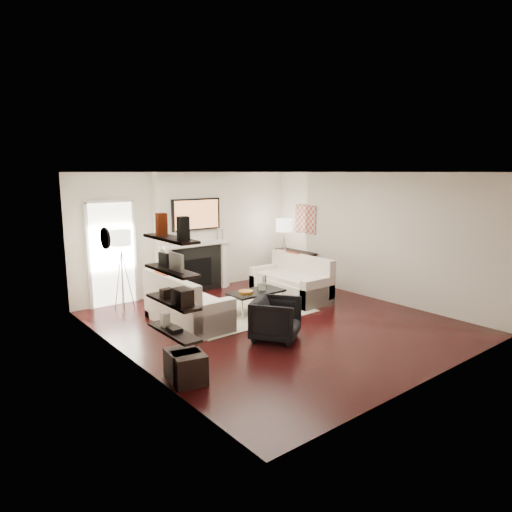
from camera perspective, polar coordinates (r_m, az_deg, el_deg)
room_envelope at (r=8.06m, az=2.66°, el=0.79°), size 6.00×6.00×6.00m
chimney_breast at (r=10.37m, az=-7.88°, el=2.87°), size 1.80×0.25×2.70m
fireplace_surround at (r=10.40m, az=-7.39°, el=-1.74°), size 1.30×0.02×1.04m
firebox at (r=10.41m, az=-7.36°, el=-2.12°), size 0.75×0.02×0.65m
mantel_pilaster_l at (r=10.02m, az=-10.82°, el=-2.13°), size 0.12×0.08×1.10m
mantel_pilaster_r at (r=10.75m, az=-4.03°, el=-1.11°), size 0.12×0.08×1.10m
mantel_shelf at (r=10.25m, az=-7.32°, el=1.50°), size 1.70×0.18×0.07m
tv_body at (r=10.19m, az=-7.48°, el=5.18°), size 1.20×0.06×0.70m
tv_screen at (r=10.16m, az=-7.39°, el=5.17°), size 1.10×0.00×0.62m
candlestick_l_tall at (r=9.96m, az=-10.08°, el=2.24°), size 0.04×0.04×0.30m
candlestick_l_short at (r=9.90m, az=-10.73°, el=1.99°), size 0.04×0.04×0.24m
candlestick_r_tall at (r=10.52m, az=-4.81°, el=2.80°), size 0.04×0.04×0.30m
candlestick_r_short at (r=10.60m, az=-4.23°, el=2.70°), size 0.04×0.04×0.24m
hallway_panel at (r=9.71m, az=-17.57°, el=0.18°), size 0.90×0.02×2.10m
door_trim_l at (r=9.53m, az=-20.21°, el=-0.17°), size 0.06×0.06×2.16m
door_trim_r at (r=9.87m, az=-14.93°, el=0.47°), size 0.06×0.06×2.16m
door_trim_top at (r=9.57m, az=-17.88°, el=6.54°), size 1.02×0.06×0.06m
rug at (r=9.02m, az=-2.45°, el=-6.93°), size 2.60×2.00×0.01m
loveseat_left_base at (r=8.34m, az=-8.48°, el=-7.04°), size 0.85×1.80×0.42m
loveseat_left_back at (r=8.10m, az=-10.60°, el=-5.32°), size 0.18×1.80×0.80m
loveseat_left_arm_n at (r=7.65m, az=-5.41°, el=-7.88°), size 0.85×0.18×0.60m
loveseat_left_arm_s at (r=9.00m, az=-11.11°, el=-5.22°), size 0.85×0.18×0.60m
loveseat_left_cushion at (r=8.29m, az=-8.23°, el=-5.27°), size 0.63×1.44×0.10m
pillow_left_orange at (r=8.30m, az=-11.62°, el=-3.50°), size 0.10×0.42×0.42m
pillow_left_charcoal at (r=7.79m, az=-9.60°, el=-4.43°), size 0.10×0.40×0.40m
loveseat_right_base at (r=9.89m, az=4.30°, el=-4.17°), size 0.85×1.80×0.42m
loveseat_right_back at (r=10.04m, az=5.73°, el=-2.11°), size 0.18×1.80×0.80m
loveseat_right_arm_n at (r=9.31m, az=7.72°, el=-4.59°), size 0.85×0.18×0.60m
loveseat_right_arm_s at (r=10.45m, az=1.28°, el=-2.82°), size 0.85×0.18×0.60m
loveseat_right_cushion at (r=9.79m, az=4.11°, el=-2.74°), size 0.63×1.44×0.10m
pillow_right_orange at (r=10.21m, az=4.58°, el=-0.71°), size 0.10×0.42×0.42m
pillow_right_charcoal at (r=9.79m, az=6.98°, el=-1.30°), size 0.10×0.40×0.40m
coffee_table at (r=8.89m, az=0.01°, el=-4.54°), size 1.10×0.55×0.04m
coffee_leg_nw at (r=8.49m, az=-1.72°, el=-6.75°), size 0.02×0.02×0.38m
coffee_leg_ne at (r=9.10m, az=3.35°, el=-5.58°), size 0.02×0.02×0.38m
coffee_leg_sw at (r=8.83m, az=-3.44°, el=-6.08°), size 0.02×0.02×0.38m
coffee_leg_se at (r=9.42m, az=1.55°, el=-5.01°), size 0.02×0.02×0.38m
hurricane_glass at (r=8.94m, az=0.76°, el=-3.39°), size 0.18×0.18×0.31m
hurricane_candle at (r=8.96m, az=0.76°, el=-3.80°), size 0.10×0.10×0.15m
copper_bowl at (r=8.73m, az=-1.28°, el=-4.52°), size 0.28×0.28×0.05m
armchair at (r=7.51m, az=2.51°, el=-7.62°), size 0.99×0.97×0.75m
lamp_left_post at (r=9.35m, az=-16.32°, el=-2.96°), size 0.02×0.02×1.20m
lamp_left_shade at (r=9.20m, az=-16.59°, el=2.20°), size 0.40×0.40×0.30m
lamp_left_leg_a at (r=9.39m, az=-15.70°, el=-2.87°), size 0.25×0.02×1.23m
lamp_left_leg_b at (r=9.42m, az=-16.85°, el=-2.89°), size 0.14×0.22×1.23m
lamp_left_leg_c at (r=9.25m, az=-16.41°, el=-3.11°), size 0.14×0.22×1.23m
lamp_right_post at (r=11.07m, az=3.49°, el=-0.50°), size 0.02×0.02×1.20m
lamp_right_shade at (r=10.94m, az=3.54°, el=3.87°), size 0.40×0.40×0.30m
lamp_right_leg_a at (r=11.14m, az=3.91°, el=-0.43°), size 0.25×0.02×1.23m
lamp_right_leg_b at (r=11.10m, az=2.95°, el=-0.46°), size 0.14×0.22×1.23m
lamp_right_leg_c at (r=10.96m, az=3.61°, el=-0.61°), size 0.14×0.22×1.23m
console_top at (r=11.49m, az=4.99°, el=0.54°), size 0.35×1.20×0.04m
console_leg_n at (r=11.17m, az=6.90°, el=-1.74°), size 0.30×0.04×0.71m
console_leg_s at (r=11.95m, az=3.14°, el=-0.87°), size 0.30×0.04×0.71m
wall_art at (r=11.37m, az=6.22°, el=4.59°), size 0.03×0.70×0.70m
shelf_bottom at (r=5.96m, az=-10.25°, el=-9.33°), size 0.25×1.00×0.03m
shelf_lower at (r=5.84m, az=-10.38°, el=-5.64°), size 0.25×1.00×0.04m
shelf_upper at (r=5.75m, az=-10.51°, el=-1.80°), size 0.25×1.00×0.04m
shelf_top at (r=5.68m, az=-10.65°, el=2.15°), size 0.25×1.00×0.04m
decor_magfile_a at (r=5.38m, az=-9.08°, el=3.43°), size 0.12×0.10×0.28m
decor_magfile_b at (r=5.85m, az=-11.72°, el=3.91°), size 0.12×0.10×0.28m
decor_frame_a at (r=5.61m, az=-9.92°, el=-0.76°), size 0.04×0.30×0.22m
decor_frame_b at (r=5.90m, az=-11.46°, el=-0.45°), size 0.04×0.22×0.18m
decor_wine_rack at (r=5.59m, az=-9.17°, el=-5.08°), size 0.18×0.25×0.20m
decor_box_small at (r=5.95m, az=-11.10°, el=-4.59°), size 0.15×0.12×0.12m
decor_books at (r=5.93m, az=-10.15°, el=-9.02°), size 0.14×0.20×0.05m
decor_box_tall at (r=6.12m, az=-11.29°, el=-7.80°), size 0.10×0.10×0.18m
clock_rim at (r=7.38m, az=-18.33°, el=2.12°), size 0.04×0.34×0.34m
clock_face at (r=7.39m, az=-18.15°, el=2.14°), size 0.01×0.29×0.29m
ottoman_near at (r=6.27m, az=-9.16°, el=-13.21°), size 0.46×0.46×0.40m
ottoman_far at (r=6.13m, az=-8.34°, el=-13.75°), size 0.48×0.48×0.40m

